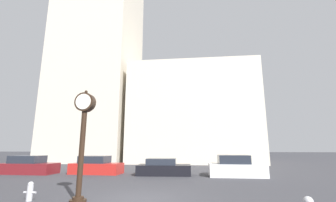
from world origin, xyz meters
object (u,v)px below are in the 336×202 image
at_px(street_clock, 83,132).
at_px(car_red, 96,166).
at_px(car_white, 236,167).
at_px(car_maroon, 29,166).
at_px(fire_hydrant_far, 30,191).
at_px(car_black, 163,168).

xyz_separation_m(street_clock, car_red, (-3.36, 9.09, -2.03)).
bearing_deg(car_white, car_maroon, -179.58).
bearing_deg(fire_hydrant_far, car_black, 65.49).
relative_size(street_clock, car_white, 1.11).
xyz_separation_m(car_maroon, car_white, (15.94, 0.03, 0.04)).
relative_size(car_red, car_white, 1.03).
bearing_deg(car_black, street_clock, -105.50).
height_order(car_maroon, car_red, car_maroon).
xyz_separation_m(car_maroon, car_red, (5.31, 0.58, -0.01)).
bearing_deg(fire_hydrant_far, car_maroon, 128.20).
xyz_separation_m(car_red, car_black, (5.38, -0.20, -0.06)).
bearing_deg(fire_hydrant_far, street_clock, -1.54).
height_order(car_maroon, car_black, car_maroon).
bearing_deg(street_clock, fire_hydrant_far, 178.46).
relative_size(car_red, car_black, 0.99).
distance_m(street_clock, car_red, 9.90).
xyz_separation_m(street_clock, car_black, (2.03, 8.90, -2.09)).
bearing_deg(car_red, car_black, 1.11).
bearing_deg(car_white, street_clock, -130.12).
distance_m(car_white, fire_hydrant_far, 12.58).
relative_size(car_maroon, car_red, 1.07).
height_order(car_red, car_black, car_red).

